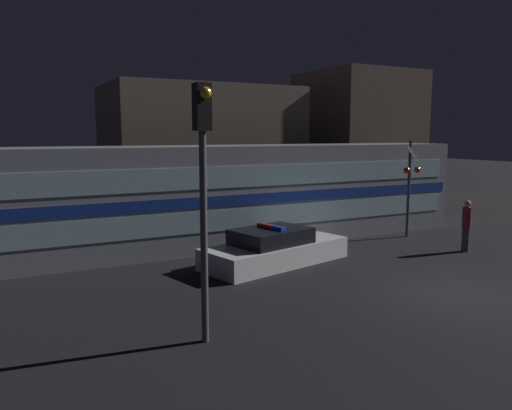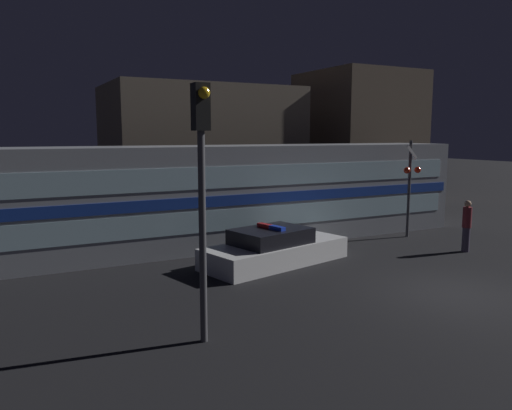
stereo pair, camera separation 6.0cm
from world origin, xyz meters
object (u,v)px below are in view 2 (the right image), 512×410
train (240,194)px  pedestrian (467,225)px  crossing_signal_near (410,181)px  police_car (274,249)px  traffic_light_corner (202,172)px

train → pedestrian: 8.41m
pedestrian → crossing_signal_near: bearing=88.8°
police_car → pedestrian: bearing=-27.3°
train → crossing_signal_near: bearing=-20.0°
pedestrian → crossing_signal_near: crossing_signal_near is taller
pedestrian → traffic_light_corner: 11.93m
police_car → traffic_light_corner: 7.06m
train → pedestrian: (6.48, -5.28, -0.93)m
police_car → crossing_signal_near: bearing=-3.8°
pedestrian → crossing_signal_near: size_ratio=0.47×
police_car → traffic_light_corner: (-4.32, -4.72, 2.99)m
police_car → crossing_signal_near: size_ratio=1.34×
crossing_signal_near → traffic_light_corner: size_ratio=0.76×
pedestrian → traffic_light_corner: size_ratio=0.36×
train → pedestrian: size_ratio=10.31×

